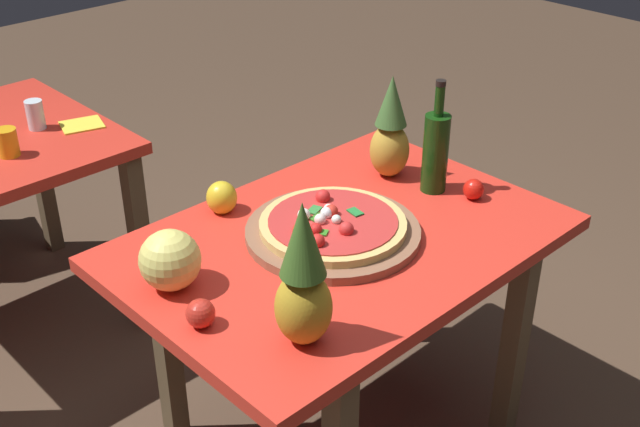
# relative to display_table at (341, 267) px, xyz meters

# --- Properties ---
(display_table) EXTENTS (1.17, 0.82, 0.75)m
(display_table) POSITION_rel_display_table_xyz_m (0.00, 0.00, 0.00)
(display_table) COLOR brown
(display_table) RESTS_ON ground_plane
(pizza_board) EXTENTS (0.47, 0.47, 0.02)m
(pizza_board) POSITION_rel_display_table_xyz_m (-0.02, 0.01, 0.11)
(pizza_board) COLOR brown
(pizza_board) RESTS_ON display_table
(pizza) EXTENTS (0.40, 0.40, 0.06)m
(pizza) POSITION_rel_display_table_xyz_m (-0.02, 0.02, 0.14)
(pizza) COLOR #DBB767
(pizza) RESTS_ON pizza_board
(wine_bottle) EXTENTS (0.08, 0.08, 0.34)m
(wine_bottle) POSITION_rel_display_table_xyz_m (0.39, 0.00, 0.23)
(wine_bottle) COLOR #13390E
(wine_bottle) RESTS_ON display_table
(pineapple_left) EXTENTS (0.13, 0.13, 0.35)m
(pineapple_left) POSITION_rel_display_table_xyz_m (-0.37, -0.25, 0.25)
(pineapple_left) COLOR gold
(pineapple_left) RESTS_ON display_table
(pineapple_right) EXTENTS (0.12, 0.12, 0.32)m
(pineapple_right) POSITION_rel_display_table_xyz_m (0.36, 0.16, 0.24)
(pineapple_right) COLOR gold
(pineapple_right) RESTS_ON display_table
(melon) EXTENTS (0.15, 0.15, 0.15)m
(melon) POSITION_rel_display_table_xyz_m (-0.46, 0.12, 0.18)
(melon) COLOR #E5DB6D
(melon) RESTS_ON display_table
(bell_pepper) EXTENTS (0.09, 0.09, 0.10)m
(bell_pepper) POSITION_rel_display_table_xyz_m (-0.15, 0.33, 0.14)
(bell_pepper) COLOR gold
(bell_pepper) RESTS_ON display_table
(tomato_beside_pepper) EXTENTS (0.06, 0.06, 0.06)m
(tomato_beside_pepper) POSITION_rel_display_table_xyz_m (0.43, -0.12, 0.13)
(tomato_beside_pepper) COLOR red
(tomato_beside_pepper) RESTS_ON display_table
(tomato_near_board) EXTENTS (0.07, 0.07, 0.07)m
(tomato_near_board) POSITION_rel_display_table_xyz_m (-0.51, -0.06, 0.13)
(tomato_near_board) COLOR red
(tomato_near_board) RESTS_ON display_table
(drinking_glass_juice) EXTENTS (0.07, 0.07, 0.09)m
(drinking_glass_juice) POSITION_rel_display_table_xyz_m (-0.42, 1.10, 0.15)
(drinking_glass_juice) COLOR orange
(drinking_glass_juice) RESTS_ON background_table
(drinking_glass_water) EXTENTS (0.06, 0.06, 0.10)m
(drinking_glass_water) POSITION_rel_display_table_xyz_m (-0.26, 1.24, 0.15)
(drinking_glass_water) COLOR silver
(drinking_glass_water) RESTS_ON background_table
(napkin_folded) EXTENTS (0.17, 0.16, 0.01)m
(napkin_folded) POSITION_rel_display_table_xyz_m (-0.13, 1.15, 0.10)
(napkin_folded) COLOR yellow
(napkin_folded) RESTS_ON background_table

